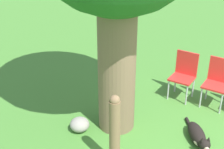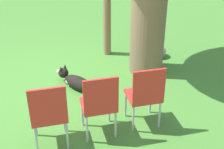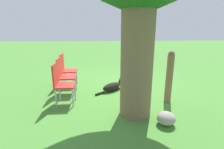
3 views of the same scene
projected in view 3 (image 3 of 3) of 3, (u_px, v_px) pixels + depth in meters
ground_plane at (119, 87)px, 5.05m from camera, size 30.00×30.00×0.00m
dog at (114, 86)px, 4.81m from camera, size 0.87×0.71×0.33m
fence_post at (169, 77)px, 3.96m from camera, size 0.15×0.15×1.20m
red_chair_0 at (66, 68)px, 5.09m from camera, size 0.43×0.45×0.94m
red_chair_1 at (64, 74)px, 4.48m from camera, size 0.43×0.45×0.94m
red_chair_2 at (61, 81)px, 3.87m from camera, size 0.43×0.45×0.94m
garden_rock at (166, 118)px, 3.14m from camera, size 0.33×0.33×0.24m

